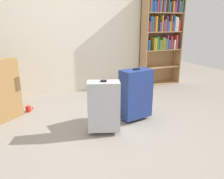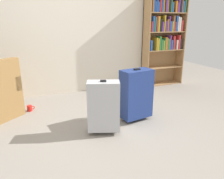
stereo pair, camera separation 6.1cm
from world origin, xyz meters
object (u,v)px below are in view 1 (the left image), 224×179
(bookshelf, at_px, (162,32))
(mug, at_px, (28,109))
(suitcase_navy_blue, at_px, (136,94))
(suitcase_silver, at_px, (104,106))

(bookshelf, xyz_separation_m, mug, (-2.95, -0.57, -1.13))
(mug, relative_size, suitcase_navy_blue, 0.15)
(mug, xyz_separation_m, suitcase_navy_blue, (1.45, -0.95, 0.36))
(bookshelf, relative_size, suitcase_silver, 2.74)
(mug, bearing_deg, bookshelf, 11.03)
(bookshelf, bearing_deg, suitcase_navy_blue, -134.53)
(suitcase_silver, bearing_deg, suitcase_navy_blue, 19.29)
(bookshelf, distance_m, mug, 3.21)
(suitcase_silver, bearing_deg, bookshelf, 39.70)
(mug, height_order, suitcase_silver, suitcase_silver)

